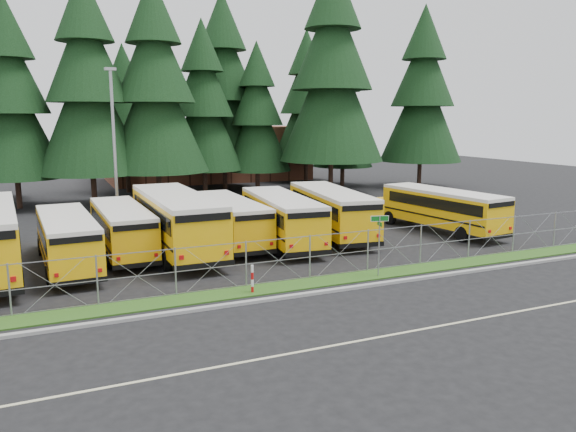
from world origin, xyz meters
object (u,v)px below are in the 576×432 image
object	(u,v)px
striped_bollard	(252,279)
bus_5	(280,219)
street_sign	(379,233)
bus_east	(438,211)
bus_4	(228,221)
bus_1	(67,241)
light_standard	(114,143)
bus_2	(121,230)
bus_6	(329,213)
bus_3	(175,223)

from	to	relation	value
striped_bollard	bus_5	bearing A→B (deg)	60.17
bus_5	striped_bollard	bearing A→B (deg)	-113.92
street_sign	bus_east	bearing A→B (deg)	38.44
bus_4	street_sign	size ratio (longest dim) A/B	3.53
bus_1	bus_5	xyz separation A→B (m)	(11.36, 0.77, 0.10)
bus_east	light_standard	distance (m)	20.90
bus_2	bus_6	xyz separation A→B (m)	(12.13, -0.34, 0.15)
bus_2	striped_bollard	xyz separation A→B (m)	(3.95, -9.08, -0.68)
striped_bollard	light_standard	bearing A→B (deg)	101.16
bus_east	striped_bollard	world-z (taller)	bus_east
bus_6	bus_east	distance (m)	7.09
bus_4	bus_6	bearing A→B (deg)	-2.98
bus_2	bus_5	xyz separation A→B (m)	(8.62, -0.94, 0.11)
bus_4	bus_6	distance (m)	6.29
bus_5	street_sign	xyz separation A→B (m)	(1.39, -8.15, 0.65)
light_standard	bus_east	bearing A→B (deg)	-26.59
street_sign	light_standard	bearing A→B (deg)	119.58
bus_2	striped_bollard	distance (m)	9.93
bus_1	bus_2	world-z (taller)	bus_1
bus_6	street_sign	distance (m)	9.02
bus_5	light_standard	size ratio (longest dim) A/B	1.04
light_standard	bus_3	bearing A→B (deg)	-76.16
bus_5	bus_east	xyz separation A→B (m)	(10.42, -0.97, -0.05)
bus_4	striped_bollard	distance (m)	9.35
bus_6	bus_5	bearing A→B (deg)	-162.27
bus_4	light_standard	xyz separation A→B (m)	(-5.12, 7.20, 4.20)
bus_3	bus_5	size ratio (longest dim) A/B	1.14
bus_6	bus_east	world-z (taller)	bus_6
bus_5	street_sign	size ratio (longest dim) A/B	3.77
bus_1	bus_2	xyz separation A→B (m)	(2.74, 1.71, -0.00)
bus_5	bus_1	bearing A→B (deg)	-170.21
street_sign	light_standard	world-z (taller)	light_standard
bus_1	bus_5	distance (m)	11.39
bus_3	striped_bollard	size ratio (longest dim) A/B	10.08
bus_4	light_standard	size ratio (longest dim) A/B	0.98
bus_3	striped_bollard	bearing A→B (deg)	-82.09
bus_2	bus_3	distance (m)	2.77
bus_4	street_sign	distance (m)	10.06
bus_east	street_sign	bearing A→B (deg)	-148.69
striped_bollard	bus_6	bearing A→B (deg)	46.91
bus_2	bus_5	world-z (taller)	bus_5
bus_3	street_sign	distance (m)	11.18
bus_3	bus_east	xyz separation A→B (m)	(16.36, -1.26, -0.25)
bus_east	bus_3	bearing A→B (deg)	168.47
light_standard	bus_4	bearing A→B (deg)	-54.58
bus_5	bus_6	world-z (taller)	bus_6
bus_1	striped_bollard	size ratio (longest dim) A/B	8.16
bus_3	street_sign	size ratio (longest dim) A/B	4.30
bus_1	light_standard	world-z (taller)	light_standard
bus_2	bus_3	size ratio (longest dim) A/B	0.81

